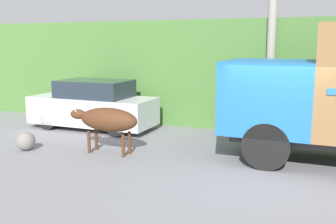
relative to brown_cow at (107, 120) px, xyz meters
name	(u,v)px	position (x,y,z in m)	size (l,w,h in m)	color
ground_plane	(277,169)	(4.51, 0.39, -0.93)	(60.00, 60.00, 0.00)	gray
hillside_embankment	(301,72)	(4.51, 6.75, 0.97)	(32.00, 5.44, 3.80)	#4C7A38
building_backdrop	(130,80)	(-2.26, 5.63, 0.51)	(5.61, 2.70, 2.86)	#8CC69E
brown_cow	(107,120)	(0.00, 0.00, 0.00)	(2.09, 0.65, 1.27)	#512D19
parked_suv	(93,105)	(-2.11, 2.53, -0.11)	(4.43, 1.73, 1.72)	silver
pedestrian_on_hill	(223,110)	(2.37, 3.42, -0.10)	(0.48, 0.48, 1.54)	#38332D
utility_pole	(272,38)	(3.76, 3.82, 2.23)	(0.90, 0.27, 6.14)	#9E998E
roadside_rock	(26,141)	(-2.30, -0.64, -0.67)	(0.54, 0.54, 0.54)	gray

